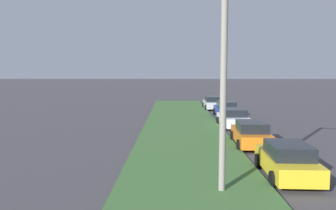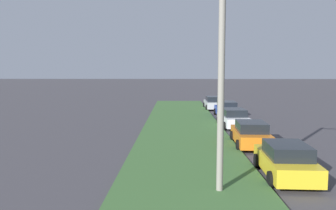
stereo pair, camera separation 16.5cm
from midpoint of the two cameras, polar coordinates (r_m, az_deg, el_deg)
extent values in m
cube|color=#3D6633|center=(17.96, 3.36, -8.41)|extent=(60.00, 6.00, 0.12)
cube|color=gold|center=(15.43, 19.22, -9.20)|extent=(4.37, 1.96, 0.70)
cube|color=black|center=(15.09, 19.51, -7.10)|extent=(2.26, 1.68, 0.55)
cylinder|color=black|center=(16.55, 14.86, -8.93)|extent=(0.65, 0.24, 0.64)
cylinder|color=black|center=(17.00, 20.89, -8.73)|extent=(0.65, 0.24, 0.64)
cylinder|color=black|center=(14.02, 17.11, -11.73)|extent=(0.65, 0.24, 0.64)
cylinder|color=black|center=(14.55, 24.15, -11.34)|extent=(0.65, 0.24, 0.64)
cube|color=orange|center=(20.89, 13.79, -5.09)|extent=(4.37, 1.97, 0.70)
cube|color=black|center=(20.59, 13.93, -3.49)|extent=(2.26, 1.69, 0.55)
cylinder|color=black|center=(22.11, 10.84, -5.07)|extent=(0.65, 0.25, 0.64)
cylinder|color=black|center=(22.41, 15.42, -5.03)|extent=(0.65, 0.25, 0.64)
cylinder|color=black|center=(19.49, 11.86, -6.59)|extent=(0.65, 0.25, 0.64)
cylinder|color=black|center=(19.83, 17.04, -6.51)|extent=(0.65, 0.25, 0.64)
cube|color=silver|center=(27.26, 10.96, -2.45)|extent=(4.38, 2.00, 0.70)
cube|color=black|center=(26.99, 11.08, -1.20)|extent=(2.27, 1.70, 0.55)
cylinder|color=black|center=(28.43, 8.58, -2.57)|extent=(0.65, 0.25, 0.64)
cylinder|color=black|center=(28.80, 12.11, -2.53)|extent=(0.65, 0.25, 0.64)
cylinder|color=black|center=(25.81, 9.65, -3.46)|extent=(0.65, 0.25, 0.64)
cylinder|color=black|center=(26.22, 13.51, -3.39)|extent=(0.65, 0.25, 0.64)
cube|color=#23389E|center=(33.15, 9.83, -0.94)|extent=(4.32, 1.84, 0.70)
cube|color=black|center=(32.88, 9.91, 0.10)|extent=(2.22, 1.62, 0.55)
cylinder|color=black|center=(34.37, 7.98, -1.08)|extent=(0.64, 0.23, 0.64)
cylinder|color=black|center=(34.65, 10.93, -1.08)|extent=(0.64, 0.23, 0.64)
cylinder|color=black|center=(31.72, 8.61, -1.68)|extent=(0.64, 0.23, 0.64)
cylinder|color=black|center=(32.02, 11.80, -1.67)|extent=(0.64, 0.23, 0.64)
cube|color=#B2B5BA|center=(39.03, 7.69, 0.13)|extent=(4.32, 1.86, 0.70)
cube|color=black|center=(38.77, 7.74, 1.02)|extent=(2.22, 1.63, 0.55)
cylinder|color=black|center=(40.28, 6.17, -0.02)|extent=(0.64, 0.23, 0.64)
cylinder|color=black|center=(40.51, 8.70, -0.02)|extent=(0.64, 0.23, 0.64)
cylinder|color=black|center=(37.62, 6.58, -0.46)|extent=(0.64, 0.23, 0.64)
cylinder|color=black|center=(37.85, 9.29, -0.45)|extent=(0.64, 0.23, 0.64)
cylinder|color=gray|center=(12.31, 9.19, 2.31)|extent=(0.24, 0.24, 7.50)
camera|label=1|loc=(0.08, -89.81, 0.02)|focal=36.64mm
camera|label=2|loc=(0.08, 90.19, -0.02)|focal=36.64mm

